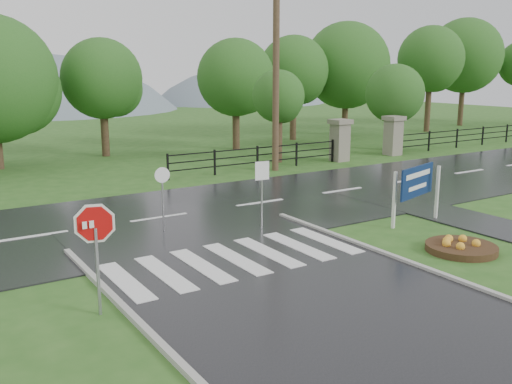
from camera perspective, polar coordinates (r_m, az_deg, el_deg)
ground at (r=11.27m, az=11.42°, el=-13.79°), size 120.00×120.00×0.00m
main_road at (r=19.25m, az=-9.65°, el=-2.66°), size 90.00×8.00×0.04m
walkway at (r=19.87m, az=21.19°, el=-2.87°), size 2.20×11.00×0.04m
crosswalk at (r=14.94m, az=-2.04°, el=-6.66°), size 6.50×2.80×0.02m
pillar_west at (r=30.95m, az=8.38°, el=5.24°), size 1.00×1.00×2.24m
pillar_east at (r=33.70m, az=13.56°, el=5.60°), size 1.00×1.00×2.24m
fence_west at (r=27.88m, az=0.15°, el=3.66°), size 9.58×0.08×1.20m
fence_east at (r=42.12m, az=23.80°, el=5.57°), size 20.58×0.08×1.20m
hills at (r=75.78m, az=-23.33°, el=-4.39°), size 102.00×48.00×48.00m
treeline at (r=32.61m, az=-17.75°, el=3.05°), size 83.20×5.20×10.00m
stop_sign at (r=11.70m, az=-15.77°, el=-3.94°), size 1.06×0.30×2.47m
estate_billboard at (r=18.83m, az=15.81°, el=0.76°), size 2.09×0.68×1.88m
flower_bed at (r=16.61m, az=19.84°, el=-5.15°), size 1.92×1.92×0.38m
reg_sign_small at (r=17.55m, az=0.60°, el=1.10°), size 0.47×0.08×2.12m
reg_sign_round at (r=17.34m, az=-9.32°, el=0.11°), size 0.47×0.08×2.02m
utility_pole_east at (r=27.55m, az=2.01°, el=12.17°), size 1.66×0.59×9.55m
entrance_tree_left at (r=30.11m, az=2.26°, el=9.47°), size 2.75×2.75×4.85m
entrance_tree_right at (r=35.66m, az=13.71°, el=9.52°), size 3.52×3.52×5.18m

